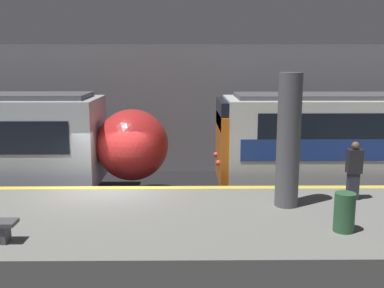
{
  "coord_description": "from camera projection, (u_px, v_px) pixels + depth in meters",
  "views": [
    {
      "loc": [
        2.26,
        -12.54,
        4.73
      ],
      "look_at": [
        2.41,
        0.92,
        2.16
      ],
      "focal_mm": 42.0,
      "sensor_mm": 36.0,
      "label": 1
    }
  ],
  "objects": [
    {
      "name": "ground_plane",
      "position": [
        111.0,
        222.0,
        13.18
      ],
      "size": [
        120.0,
        120.0,
        0.0
      ],
      "primitive_type": "plane",
      "color": "black"
    },
    {
      "name": "platform",
      "position": [
        93.0,
        237.0,
        10.7
      ],
      "size": [
        40.0,
        4.86,
        1.09
      ],
      "color": "slate",
      "rests_on": "ground"
    },
    {
      "name": "station_rear_barrier",
      "position": [
        133.0,
        109.0,
        18.69
      ],
      "size": [
        50.0,
        0.15,
        5.3
      ],
      "color": "gray",
      "rests_on": "ground"
    },
    {
      "name": "support_pillar_near",
      "position": [
        288.0,
        141.0,
        11.01
      ],
      "size": [
        0.58,
        0.58,
        3.32
      ],
      "color": "#56565B",
      "rests_on": "platform"
    },
    {
      "name": "person_waiting",
      "position": [
        354.0,
        169.0,
        11.67
      ],
      "size": [
        0.38,
        0.24,
        1.54
      ],
      "color": "#2D2D38",
      "rests_on": "platform"
    },
    {
      "name": "trash_bin",
      "position": [
        344.0,
        212.0,
        9.56
      ],
      "size": [
        0.44,
        0.44,
        0.85
      ],
      "color": "#2D5B38",
      "rests_on": "platform"
    }
  ]
}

